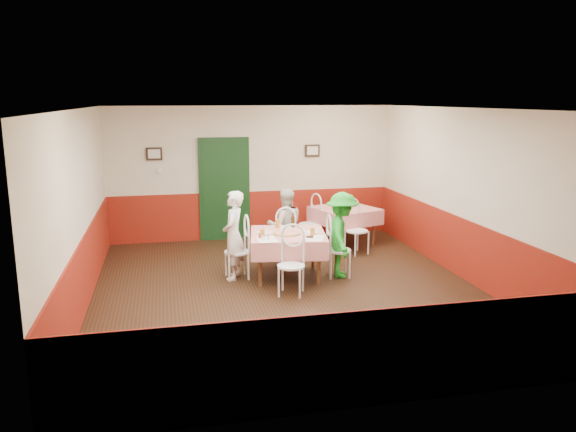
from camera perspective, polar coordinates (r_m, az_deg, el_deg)
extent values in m
plane|color=black|center=(8.88, -0.03, -7.51)|extent=(7.00, 7.00, 0.00)
plane|color=white|center=(8.38, -0.03, 10.86)|extent=(7.00, 7.00, 0.00)
cube|color=beige|center=(11.92, -3.66, 4.40)|extent=(6.00, 0.10, 2.80)
cube|color=beige|center=(5.25, 8.23, -5.41)|extent=(6.00, 0.10, 2.80)
cube|color=beige|center=(8.42, -20.41, 0.52)|extent=(0.10, 7.00, 2.80)
cube|color=beige|center=(9.61, 17.72, 2.04)|extent=(0.10, 7.00, 2.80)
cube|color=maroon|center=(12.06, -3.59, 0.14)|extent=(6.00, 0.03, 1.00)
cube|color=maroon|center=(5.60, 7.90, -14.20)|extent=(6.00, 0.03, 1.00)
cube|color=maroon|center=(8.63, -19.88, -5.35)|extent=(0.03, 7.00, 1.00)
cube|color=maroon|center=(9.79, 17.32, -3.15)|extent=(0.03, 7.00, 1.00)
cube|color=black|center=(11.85, -6.47, 2.59)|extent=(0.96, 0.06, 2.10)
cube|color=black|center=(11.69, -13.44, 6.17)|extent=(0.32, 0.03, 0.26)
cube|color=black|center=(12.09, 2.49, 6.66)|extent=(0.32, 0.03, 0.26)
cube|color=white|center=(11.72, -12.87, 4.49)|extent=(0.10, 0.03, 0.10)
cube|color=red|center=(9.39, 0.00, -4.04)|extent=(1.40, 1.40, 0.77)
cube|color=red|center=(11.56, 5.77, -1.04)|extent=(1.44, 1.44, 0.77)
cylinder|color=#B74723|center=(9.22, -0.12, -1.76)|extent=(0.50, 0.50, 0.03)
cylinder|color=white|center=(9.29, -2.45, -1.71)|extent=(0.29, 0.29, 0.01)
cylinder|color=white|center=(9.32, 2.42, -1.66)|extent=(0.29, 0.29, 0.01)
cylinder|color=white|center=(9.68, -0.21, -1.15)|extent=(0.29, 0.29, 0.01)
cylinder|color=#BF7219|center=(9.00, -2.62, -1.77)|extent=(0.08, 0.08, 0.13)
cylinder|color=#BF7219|center=(9.12, 2.49, -1.62)|extent=(0.08, 0.08, 0.12)
cylinder|color=#BF7219|center=(9.65, -1.07, -0.82)|extent=(0.08, 0.08, 0.14)
cylinder|color=#381C0A|center=(9.67, 0.51, -0.52)|extent=(0.07, 0.07, 0.23)
cylinder|color=silver|center=(8.85, -2.61, -2.16)|extent=(0.04, 0.04, 0.09)
cylinder|color=silver|center=(8.83, -2.03, -2.17)|extent=(0.04, 0.04, 0.09)
cylinder|color=#B23319|center=(8.94, -2.90, -2.02)|extent=(0.04, 0.04, 0.09)
cube|color=white|center=(8.86, -2.16, -2.42)|extent=(0.31, 0.41, 0.00)
cube|color=white|center=(8.97, 2.67, -2.25)|extent=(0.42, 0.48, 0.00)
cube|color=black|center=(9.00, 2.22, -2.13)|extent=(0.12, 0.11, 0.02)
imported|color=gray|center=(9.29, -5.56, -1.96)|extent=(0.51, 0.62, 1.47)
imported|color=gray|center=(10.18, -0.28, -1.00)|extent=(0.67, 0.53, 1.36)
imported|color=gray|center=(9.39, 5.50, -1.92)|extent=(0.74, 1.03, 1.44)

